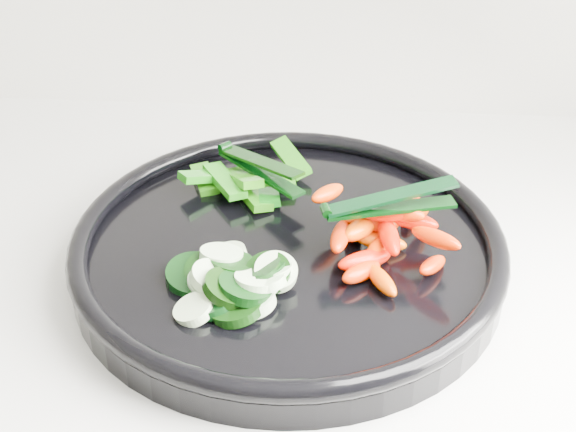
{
  "coord_description": "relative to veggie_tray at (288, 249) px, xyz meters",
  "views": [
    {
      "loc": [
        0.28,
        1.12,
        1.36
      ],
      "look_at": [
        0.24,
        1.68,
        0.99
      ],
      "focal_mm": 50.0,
      "sensor_mm": 36.0,
      "label": 1
    }
  ],
  "objects": [
    {
      "name": "tong_pepper",
      "position": [
        -0.04,
        0.09,
        0.03
      ],
      "size": [
        0.09,
        0.09,
        0.02
      ],
      "color": "black",
      "rests_on": "pepper_pile"
    },
    {
      "name": "carrot_pile",
      "position": [
        0.08,
        0.0,
        0.02
      ],
      "size": [
        0.13,
        0.15,
        0.05
      ],
      "color": "#FF3D00",
      "rests_on": "veggie_tray"
    },
    {
      "name": "pepper_pile",
      "position": [
        -0.05,
        0.09,
        0.01
      ],
      "size": [
        0.13,
        0.12,
        0.04
      ],
      "color": "#0A6B11",
      "rests_on": "veggie_tray"
    },
    {
      "name": "veggie_tray",
      "position": [
        0.0,
        0.0,
        0.0
      ],
      "size": [
        0.4,
        0.4,
        0.04
      ],
      "color": "black",
      "rests_on": "counter"
    },
    {
      "name": "tong_carrot",
      "position": [
        0.08,
        -0.0,
        0.05
      ],
      "size": [
        0.11,
        0.04,
        0.02
      ],
      "color": "black",
      "rests_on": "carrot_pile"
    },
    {
      "name": "cucumber_pile",
      "position": [
        -0.04,
        -0.06,
        0.01
      ],
      "size": [
        0.12,
        0.12,
        0.04
      ],
      "color": "black",
      "rests_on": "veggie_tray"
    }
  ]
}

